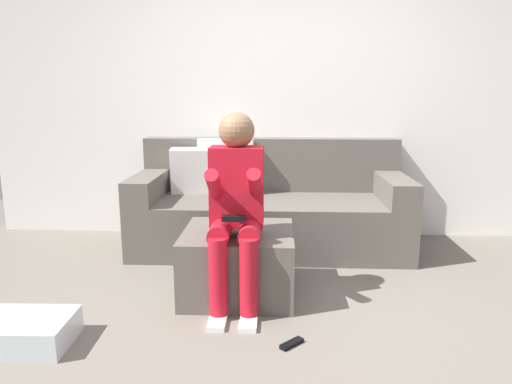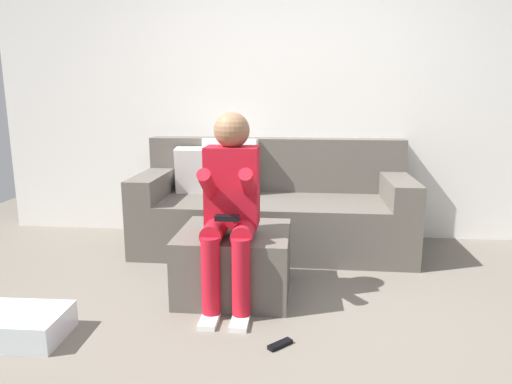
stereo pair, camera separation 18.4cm
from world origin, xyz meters
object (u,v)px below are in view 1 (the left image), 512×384
object	(u,v)px
couch_sectional	(267,208)
storage_bin	(26,332)
ottoman	(238,262)
remote_near_ottoman	(292,344)
person_seated	(236,200)

from	to	relation	value
couch_sectional	storage_bin	distance (m)	2.11
storage_bin	ottoman	bearing A→B (deg)	33.46
couch_sectional	ottoman	world-z (taller)	couch_sectional
ottoman	remote_near_ottoman	world-z (taller)	ottoman
couch_sectional	ottoman	xyz separation A→B (m)	(-0.17, -0.99, -0.12)
ottoman	person_seated	xyz separation A→B (m)	(0.00, -0.16, 0.46)
couch_sectional	ottoman	distance (m)	1.01
ottoman	person_seated	size ratio (longest dim) A/B	0.59
remote_near_ottoman	couch_sectional	bearing A→B (deg)	50.85
person_seated	storage_bin	size ratio (longest dim) A/B	2.52
ottoman	remote_near_ottoman	size ratio (longest dim) A/B	4.90
couch_sectional	person_seated	distance (m)	1.21
couch_sectional	person_seated	bearing A→B (deg)	-98.24
remote_near_ottoman	person_seated	bearing A→B (deg)	79.34
remote_near_ottoman	ottoman	bearing A→B (deg)	72.33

